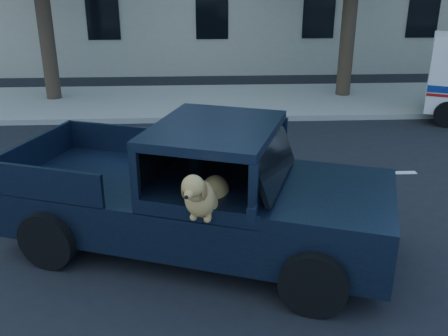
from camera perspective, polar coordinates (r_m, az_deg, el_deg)
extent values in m
plane|color=black|center=(6.90, -6.05, -12.13)|extent=(120.00, 120.00, 0.00)
cube|color=gray|center=(15.39, -4.55, 7.55)|extent=(60.00, 4.00, 0.15)
cylinder|color=#332619|center=(16.03, -19.70, 14.69)|extent=(0.44, 0.44, 4.40)
cylinder|color=#332619|center=(16.08, 14.03, 15.31)|extent=(0.44, 0.44, 4.40)
cube|color=black|center=(7.20, -2.97, -4.55)|extent=(5.71, 3.72, 0.68)
cube|color=black|center=(6.68, 12.55, -3.25)|extent=(2.14, 2.45, 0.16)
cube|color=black|center=(6.67, -1.08, 4.44)|extent=(2.16, 2.39, 0.12)
cube|color=black|center=(6.60, 5.84, 0.84)|extent=(0.84, 1.75, 0.58)
cube|color=black|center=(6.59, -0.51, -5.25)|extent=(0.72, 0.72, 0.39)
cube|color=black|center=(5.53, 3.13, -5.40)|extent=(0.11, 0.08, 0.16)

